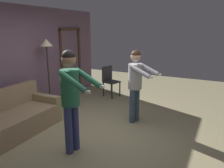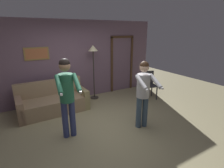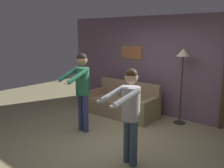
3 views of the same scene
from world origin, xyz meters
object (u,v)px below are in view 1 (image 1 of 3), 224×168
at_px(person_standing_left, 71,92).
at_px(person_standing_right, 136,80).
at_px(dining_chair_distant, 110,79).
at_px(couch, 13,120).
at_px(torchiere_lamp, 47,52).

height_order(person_standing_left, person_standing_right, person_standing_left).
relative_size(person_standing_left, person_standing_right, 1.08).
bearing_deg(dining_chair_distant, couch, 170.17).
xyz_separation_m(person_standing_left, person_standing_right, (1.64, -0.48, -0.09)).
bearing_deg(person_standing_left, dining_chair_distant, 16.83).
relative_size(couch, person_standing_left, 1.10).
relative_size(person_standing_right, dining_chair_distant, 1.74).
distance_m(torchiere_lamp, dining_chair_distant, 2.12).
bearing_deg(person_standing_right, torchiere_lamp, 94.62).
xyz_separation_m(couch, person_standing_left, (0.02, -1.48, 0.78)).
distance_m(couch, dining_chair_distant, 3.18).
xyz_separation_m(person_standing_right, dining_chair_distant, (1.47, 1.42, -0.44)).
xyz_separation_m(person_standing_left, dining_chair_distant, (3.10, 0.94, -0.53)).
xyz_separation_m(torchiere_lamp, person_standing_right, (0.19, -2.33, -0.52)).
relative_size(couch, torchiere_lamp, 1.06).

